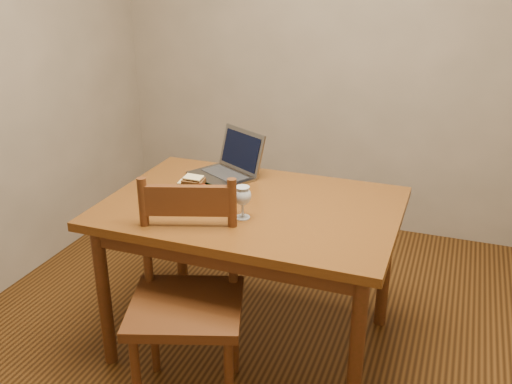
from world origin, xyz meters
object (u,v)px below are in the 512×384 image
(table, at_px, (252,221))
(milk_glass, at_px, (243,202))
(chair, at_px, (186,291))
(plate, at_px, (194,190))
(laptop, at_px, (231,164))

(table, height_order, milk_glass, milk_glass)
(table, distance_m, milk_glass, 0.22)
(chair, distance_m, milk_glass, 0.43)
(plate, bearing_deg, laptop, 73.18)
(chair, distance_m, laptop, 0.80)
(plate, relative_size, laptop, 0.46)
(chair, height_order, milk_glass, chair)
(plate, distance_m, laptop, 0.28)
(chair, relative_size, plate, 3.02)
(chair, relative_size, laptop, 1.40)
(table, xyz_separation_m, milk_glass, (0.02, -0.15, 0.16))
(milk_glass, bearing_deg, table, 96.48)
(table, distance_m, chair, 0.47)
(table, xyz_separation_m, plate, (-0.31, 0.04, 0.09))
(table, distance_m, laptop, 0.41)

